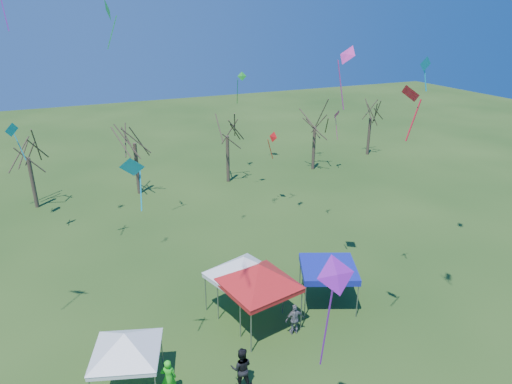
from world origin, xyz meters
TOP-DOWN VIEW (x-y plane):
  - ground at (0.00, 0.00)m, footprint 140.00×140.00m
  - tree_1 at (-10.77, 24.65)m, footprint 3.42×3.42m
  - tree_2 at (-2.37, 24.38)m, footprint 3.71×3.71m
  - tree_3 at (6.03, 24.04)m, footprint 3.59×3.59m
  - tree_4 at (15.36, 24.00)m, footprint 3.58×3.58m
  - tree_5 at (23.72, 26.07)m, footprint 3.39×3.39m
  - tent_white_west at (-6.86, 1.42)m, footprint 3.66×3.66m
  - tent_white_mid at (-0.30, 4.49)m, footprint 4.25×4.25m
  - tent_red at (0.02, 3.24)m, footprint 4.59×4.59m
  - tent_blue at (4.27, 3.47)m, footprint 3.87×3.87m
  - person_dark at (-2.40, -0.35)m, footprint 1.16×1.05m
  - person_grey at (1.35, 1.83)m, footprint 1.02×0.48m
  - person_green at (-5.39, 0.46)m, footprint 0.76×0.63m
  - kite_5 at (-1.00, -4.78)m, footprint 1.33×0.89m
  - kite_19 at (7.27, 16.90)m, footprint 0.64×0.91m
  - kite_11 at (-4.30, 16.04)m, footprint 0.78×1.32m
  - kite_27 at (4.26, -1.23)m, footprint 0.72×0.96m
  - kite_1 at (-5.78, 1.77)m, footprint 1.07×0.79m
  - kite_12 at (16.67, 22.26)m, footprint 1.11×0.95m
  - kite_17 at (5.28, 4.62)m, footprint 0.82×1.15m
  - kite_22 at (5.91, 20.01)m, footprint 0.90×0.80m
  - kite_13 at (-10.94, 18.03)m, footprint 1.06×1.03m
  - kite_25 at (7.86, 2.06)m, footprint 0.72×0.34m

SIDE VIEW (x-z plane):
  - ground at x=0.00m, z-range 0.00..0.00m
  - person_grey at x=1.35m, z-range 0.00..1.69m
  - person_green at x=-5.39m, z-range 0.00..1.79m
  - person_dark at x=-2.40m, z-range 0.00..1.96m
  - tent_blue at x=4.27m, z-range 0.97..3.30m
  - tent_white_west at x=-6.86m, z-range 1.04..4.43m
  - tent_white_mid at x=-0.30m, z-range 1.21..5.14m
  - tent_red at x=0.02m, z-range 1.27..5.39m
  - tree_5 at x=23.72m, z-range 2.00..9.46m
  - tree_1 at x=-10.77m, z-range 2.02..9.56m
  - kite_12 at x=16.67m, z-range 4.40..7.46m
  - kite_19 at x=7.27m, z-range 4.76..7.13m
  - tree_4 at x=15.36m, z-range 2.12..10.00m
  - tree_3 at x=6.03m, z-range 2.12..10.03m
  - tree_2 at x=-2.37m, z-range 2.20..10.38m
  - kite_5 at x=-1.00m, z-range 5.68..9.80m
  - kite_13 at x=-10.94m, z-range 6.77..9.42m
  - kite_1 at x=-5.78m, z-range 8.80..10.96m
  - kite_22 at x=5.91m, z-range 8.96..11.58m
  - kite_27 at x=4.26m, z-range 11.27..13.41m
  - kite_25 at x=7.86m, z-range 12.14..13.74m
  - kite_17 at x=5.28m, z-range 11.60..14.85m
  - kite_11 at x=-4.30m, z-range 13.85..16.77m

